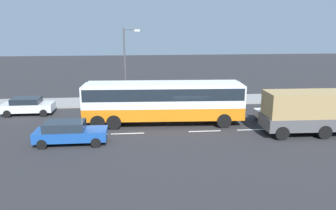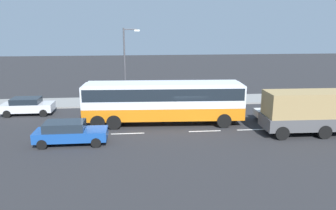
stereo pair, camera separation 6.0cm
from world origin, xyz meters
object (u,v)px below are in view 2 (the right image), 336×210
(pedestrian_near_curb, at_px, (184,90))
(street_lamp, at_px, (126,62))
(car_blue_saloon, at_px, (69,132))
(car_white_minivan, at_px, (284,111))
(coach_bus, at_px, (163,99))
(car_silver_hatch, at_px, (28,106))
(cargo_truck, at_px, (318,111))

(pedestrian_near_curb, relative_size, street_lamp, 0.24)
(car_blue_saloon, bearing_deg, street_lamp, 70.57)
(car_white_minivan, relative_size, car_blue_saloon, 1.01)
(pedestrian_near_curb, bearing_deg, car_white_minivan, -146.67)
(coach_bus, height_order, street_lamp, street_lamp)
(car_white_minivan, height_order, car_blue_saloon, car_blue_saloon)
(car_blue_saloon, relative_size, street_lamp, 0.64)
(car_silver_hatch, bearing_deg, car_blue_saloon, -56.77)
(car_blue_saloon, bearing_deg, car_white_minivan, 13.47)
(car_silver_hatch, relative_size, car_blue_saloon, 0.92)
(pedestrian_near_curb, bearing_deg, car_silver_hatch, 96.91)
(car_white_minivan, bearing_deg, car_blue_saloon, -165.74)
(coach_bus, xyz_separation_m, car_white_minivan, (9.92, 0.04, -1.29))
(car_silver_hatch, distance_m, car_blue_saloon, 9.26)
(car_white_minivan, bearing_deg, street_lamp, 155.91)
(car_white_minivan, bearing_deg, coach_bus, -178.78)
(car_white_minivan, distance_m, car_blue_saloon, 16.90)
(cargo_truck, distance_m, car_white_minivan, 3.67)
(cargo_truck, bearing_deg, pedestrian_near_curb, 126.61)
(car_white_minivan, height_order, pedestrian_near_curb, pedestrian_near_curb)
(cargo_truck, distance_m, car_blue_saloon, 17.39)
(car_silver_hatch, height_order, pedestrian_near_curb, pedestrian_near_curb)
(car_silver_hatch, bearing_deg, coach_bus, -18.56)
(coach_bus, relative_size, car_silver_hatch, 2.90)
(car_silver_hatch, distance_m, pedestrian_near_curb, 14.94)
(pedestrian_near_curb, distance_m, street_lamp, 6.82)
(car_blue_saloon, bearing_deg, car_silver_hatch, 123.31)
(car_silver_hatch, height_order, car_white_minivan, car_silver_hatch)
(pedestrian_near_curb, xyz_separation_m, street_lamp, (-5.78, -1.86, 3.11))
(car_white_minivan, distance_m, street_lamp, 14.68)
(cargo_truck, relative_size, car_white_minivan, 1.76)
(coach_bus, distance_m, car_blue_saloon, 7.68)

